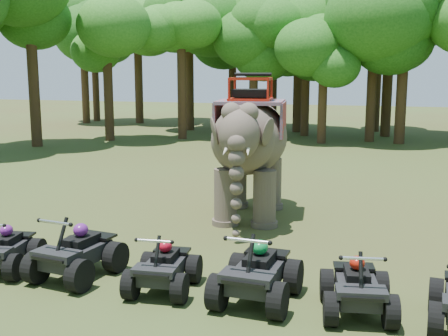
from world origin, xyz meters
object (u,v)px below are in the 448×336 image
(atv_4, at_px, (358,280))
(atv_1, at_px, (76,245))
(atv_2, at_px, (163,261))
(atv_3, at_px, (257,265))
(elephant, at_px, (250,146))
(atv_0, at_px, (4,244))

(atv_4, bearing_deg, atv_1, 168.81)
(atv_2, bearing_deg, atv_4, -4.93)
(atv_3, bearing_deg, atv_4, 2.88)
(elephant, relative_size, atv_0, 3.03)
(atv_1, bearing_deg, atv_4, 6.51)
(atv_2, xyz_separation_m, atv_3, (1.80, 0.01, 0.09))
(atv_0, height_order, atv_4, atv_4)
(atv_2, bearing_deg, atv_3, -4.51)
(atv_3, bearing_deg, elephant, 108.59)
(atv_3, distance_m, atv_4, 1.75)
(atv_2, bearing_deg, atv_1, 171.12)
(atv_2, relative_size, atv_4, 0.97)
(atv_1, bearing_deg, atv_3, 6.06)
(elephant, xyz_separation_m, atv_3, (1.54, -5.73, -1.32))
(atv_2, xyz_separation_m, atv_4, (3.55, -0.02, 0.02))
(elephant, xyz_separation_m, atv_0, (-3.82, -5.69, -1.42))
(atv_1, relative_size, atv_3, 0.98)
(elephant, bearing_deg, atv_0, -130.35)
(atv_0, distance_m, atv_3, 5.36)
(atv_2, relative_size, atv_3, 0.86)
(atv_1, distance_m, atv_2, 1.93)
(elephant, bearing_deg, atv_1, -117.83)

